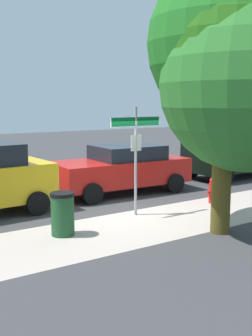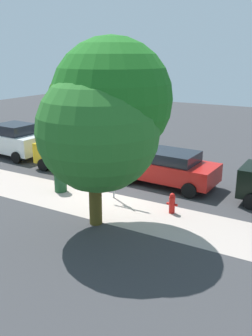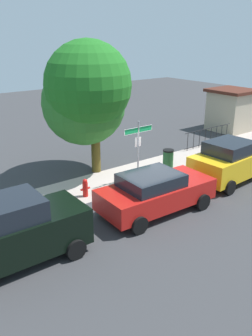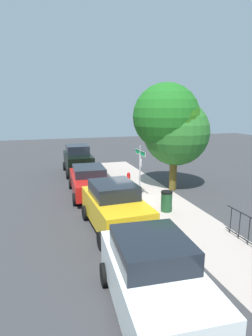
# 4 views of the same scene
# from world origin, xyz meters

# --- Properties ---
(ground_plane) EXTENTS (60.00, 60.00, 0.00)m
(ground_plane) POSITION_xyz_m (0.00, 0.00, 0.00)
(ground_plane) COLOR #38383A
(sidewalk_strip) EXTENTS (24.00, 2.60, 0.00)m
(sidewalk_strip) POSITION_xyz_m (2.00, 1.30, 0.00)
(sidewalk_strip) COLOR #B1A096
(sidewalk_strip) RESTS_ON ground_plane
(street_sign) EXTENTS (1.53, 0.07, 2.86)m
(street_sign) POSITION_xyz_m (-0.14, 0.40, 1.98)
(street_sign) COLOR #9EA0A5
(street_sign) RESTS_ON ground_plane
(shade_tree) EXTENTS (4.00, 4.51, 6.23)m
(shade_tree) POSITION_xyz_m (-1.25, 2.78, 3.88)
(shade_tree) COLOR #4F4319
(shade_tree) RESTS_ON ground_plane
(car_black) EXTENTS (4.08, 2.04, 2.08)m
(car_black) POSITION_xyz_m (-6.73, -2.08, 1.03)
(car_black) COLOR black
(car_black) RESTS_ON ground_plane
(car_red) EXTENTS (4.58, 2.28, 1.57)m
(car_red) POSITION_xyz_m (-1.38, -2.15, 0.82)
(car_red) COLOR red
(car_red) RESTS_ON ground_plane
(car_yellow) EXTENTS (4.20, 2.27, 1.89)m
(car_yellow) POSITION_xyz_m (3.43, -1.94, 0.95)
(car_yellow) COLOR gold
(car_yellow) RESTS_ON ground_plane
(iron_fence) EXTENTS (4.07, 0.04, 1.07)m
(iron_fence) POSITION_xyz_m (6.90, 2.30, 0.56)
(iron_fence) COLOR black
(iron_fence) RESTS_ON ground_plane
(utility_shed) EXTENTS (2.77, 2.83, 2.85)m
(utility_shed) POSITION_xyz_m (10.94, 3.80, 1.46)
(utility_shed) COLOR tan
(utility_shed) RESTS_ON ground_plane
(fire_hydrant) EXTENTS (0.42, 0.22, 0.78)m
(fire_hydrant) POSITION_xyz_m (-2.80, 0.60, 0.38)
(fire_hydrant) COLOR red
(fire_hydrant) RESTS_ON ground_plane
(trash_bin) EXTENTS (0.55, 0.55, 0.98)m
(trash_bin) POSITION_xyz_m (2.23, 0.90, 0.49)
(trash_bin) COLOR #1E4C28
(trash_bin) RESTS_ON ground_plane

